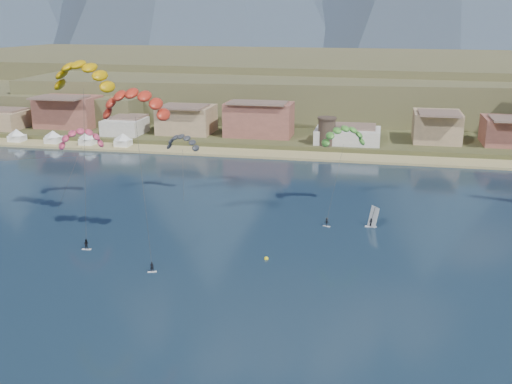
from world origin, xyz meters
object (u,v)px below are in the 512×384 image
watchtower (327,131)px  kitesurfer_yellow (82,72)px  buoy (266,259)px  kitesurfer_red (134,99)px  kitesurfer_green (344,133)px  windsurfer (372,221)px

watchtower → kitesurfer_yellow: size_ratio=0.26×
watchtower → buoy: watchtower is taller
kitesurfer_red → buoy: (22.53, -0.34, -26.54)m
kitesurfer_green → buoy: 36.75m
windsurfer → kitesurfer_red: bearing=-153.1°
kitesurfer_red → kitesurfer_yellow: size_ratio=0.89×
kitesurfer_yellow → watchtower: bearing=64.8°
windsurfer → kitesurfer_yellow: bearing=-167.0°
kitesurfer_yellow → buoy: bearing=-13.1°
buoy → kitesurfer_green: bearing=71.4°
kitesurfer_red → windsurfer: bearing=26.9°
watchtower → kitesurfer_green: (8.58, -57.14, 10.09)m
windsurfer → buoy: 26.86m
kitesurfer_green → buoy: size_ratio=27.29×
kitesurfer_yellow → buoy: (35.73, -8.33, -30.12)m
kitesurfer_red → buoy: 34.81m
watchtower → kitesurfer_green: kitesurfer_green is taller
watchtower → kitesurfer_red: 93.56m
watchtower → windsurfer: watchtower is taller
watchtower → kitesurfer_yellow: bearing=-115.2°
kitesurfer_yellow → windsurfer: size_ratio=8.13×
watchtower → buoy: (-1.90, -88.34, -6.24)m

